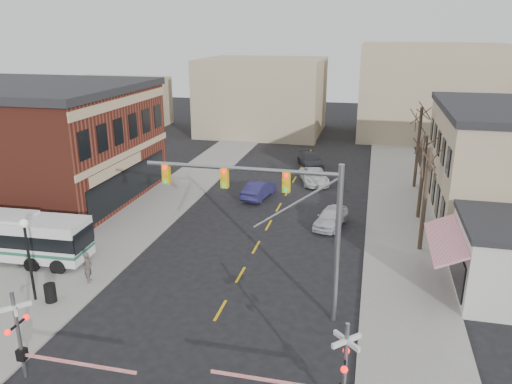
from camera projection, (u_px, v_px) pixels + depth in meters
ground at (208, 332)px, 23.79m from camera, size 160.00×160.00×0.00m
sidewalk_west at (178, 191)px, 44.34m from camera, size 5.00×60.00×0.12m
sidewalk_east at (399, 208)px, 40.19m from camera, size 5.00×60.00×0.12m
tree_east_a at (425, 200)px, 31.50m from camera, size 0.28×0.28×6.75m
tree_east_b at (422, 177)px, 37.05m from camera, size 0.28×0.28×6.30m
tree_east_c at (418, 148)px, 44.27m from camera, size 0.28×0.28×7.20m
transit_bus at (0, 235)px, 30.80m from camera, size 11.40×2.96×2.91m
traffic_signal_mast at (282, 207)px, 23.66m from camera, size 9.59×0.30×8.00m
rr_crossing_west at (28, 338)px, 20.06m from camera, size 5.60×1.36×4.00m
rr_crossing_east at (333, 371)px, 18.12m from camera, size 5.60×1.36×4.00m
street_lamp at (27, 243)px, 25.46m from camera, size 0.44×0.44×4.56m
trash_bin at (50, 293)px, 26.11m from camera, size 0.60×0.60×1.00m
car_a at (331, 217)px, 36.32m from camera, size 2.59×4.46×1.43m
car_b at (259, 189)px, 42.56m from camera, size 2.27×4.66×1.47m
car_c at (314, 176)px, 46.49m from camera, size 3.49×5.28×1.35m
car_d at (310, 160)px, 52.12m from camera, size 3.63×5.31×1.43m
pedestrian_near at (88, 267)px, 28.05m from camera, size 0.62×0.77×1.82m
pedestrian_far at (69, 240)px, 31.93m from camera, size 0.99×0.96×1.60m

